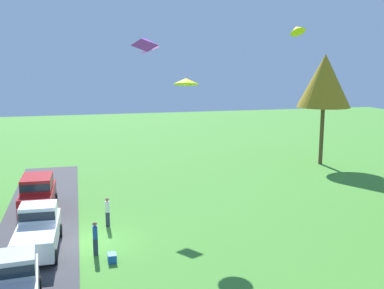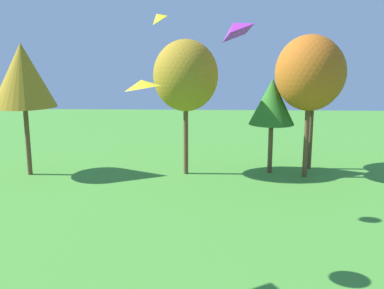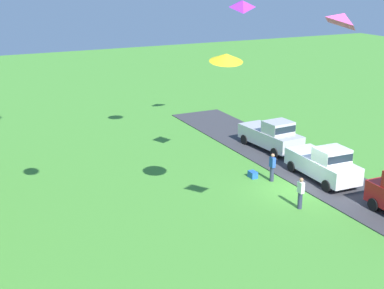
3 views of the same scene
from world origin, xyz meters
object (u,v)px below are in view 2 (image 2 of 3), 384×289
(tree_far_left, at_px, (272,102))
(tree_lone_near, at_px, (186,76))
(tree_right_of_center, at_px, (314,73))
(tree_far_right, at_px, (23,76))
(kite_delta_high_right, at_px, (142,84))
(tree_left_of_center, at_px, (310,73))
(kite_diamond_trailing_tail, at_px, (233,29))
(kite_delta_near_flag, at_px, (158,17))

(tree_far_left, bearing_deg, tree_lone_near, -175.55)
(tree_right_of_center, bearing_deg, tree_far_right, -173.26)
(tree_lone_near, relative_size, tree_far_left, 1.40)
(tree_far_right, distance_m, tree_lone_near, 12.13)
(tree_lone_near, height_order, kite_delta_high_right, tree_lone_near)
(tree_left_of_center, bearing_deg, tree_far_left, 157.49)
(tree_lone_near, relative_size, kite_diamond_trailing_tail, 10.47)
(tree_lone_near, distance_m, tree_right_of_center, 10.10)
(tree_lone_near, bearing_deg, kite_diamond_trailing_tail, -82.38)
(tree_far_left, bearing_deg, kite_diamond_trailing_tail, -101.63)
(tree_far_right, height_order, kite_diamond_trailing_tail, kite_diamond_trailing_tail)
(tree_lone_near, xyz_separation_m, tree_left_of_center, (9.09, -0.53, 0.24))
(tree_right_of_center, xyz_separation_m, kite_delta_near_flag, (-10.85, -11.25, 3.49))
(tree_far_right, xyz_separation_m, tree_left_of_center, (21.20, 0.22, 0.20))
(tree_left_of_center, relative_size, kite_diamond_trailing_tail, 10.80)
(kite_delta_near_flag, bearing_deg, tree_lone_near, 84.35)
(tree_lone_near, height_order, tree_right_of_center, tree_right_of_center)
(tree_lone_near, bearing_deg, tree_far_right, -176.47)
(kite_delta_high_right, bearing_deg, tree_far_right, 126.00)
(tree_right_of_center, relative_size, kite_delta_near_flag, 11.27)
(tree_far_left, bearing_deg, kite_delta_near_flag, -127.17)
(kite_delta_high_right, bearing_deg, tree_far_left, 66.13)
(tree_lone_near, bearing_deg, kite_delta_near_flag, -95.65)
(tree_far_left, bearing_deg, tree_left_of_center, -22.51)
(tree_far_left, xyz_separation_m, tree_right_of_center, (3.35, 1.35, 2.14))
(tree_far_right, height_order, kite_delta_high_right, tree_far_right)
(tree_far_left, xyz_separation_m, kite_diamond_trailing_tail, (-4.03, -19.58, 4.60))
(kite_delta_high_right, bearing_deg, kite_delta_near_flag, 90.73)
(tree_far_right, height_order, tree_right_of_center, tree_right_of_center)
(tree_lone_near, distance_m, tree_far_left, 6.90)
(tree_left_of_center, height_order, tree_right_of_center, tree_left_of_center)
(tree_left_of_center, distance_m, kite_diamond_trailing_tail, 19.80)
(kite_delta_high_right, bearing_deg, kite_diamond_trailing_tail, -39.69)
(kite_delta_near_flag, height_order, kite_diamond_trailing_tail, kite_delta_near_flag)
(kite_delta_near_flag, xyz_separation_m, kite_delta_high_right, (0.09, -6.86, -3.01))
(tree_far_right, bearing_deg, kite_delta_near_flag, -37.72)
(kite_diamond_trailing_tail, bearing_deg, tree_right_of_center, 70.58)
(tree_far_left, height_order, kite_delta_near_flag, kite_delta_near_flag)
(tree_left_of_center, relative_size, kite_delta_high_right, 7.18)
(kite_diamond_trailing_tail, bearing_deg, tree_far_left, 78.37)
(kite_delta_near_flag, bearing_deg, kite_delta_high_right, -89.27)
(tree_lone_near, bearing_deg, tree_far_left, 4.45)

